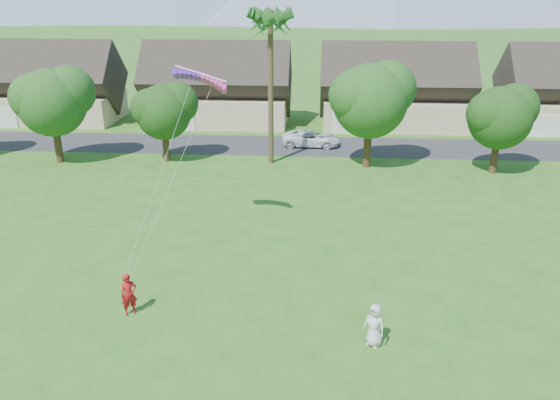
# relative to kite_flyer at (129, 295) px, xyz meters

# --- Properties ---
(ground) EXTENTS (500.00, 500.00, 0.00)m
(ground) POSITION_rel_kite_flyer_xyz_m (6.48, -5.00, -1.01)
(ground) COLOR #2D6019
(ground) RESTS_ON ground
(street) EXTENTS (90.00, 7.00, 0.01)m
(street) POSITION_rel_kite_flyer_xyz_m (6.48, 29.00, -1.00)
(street) COLOR #2D2D30
(street) RESTS_ON ground
(kite_flyer) EXTENTS (0.88, 0.81, 2.01)m
(kite_flyer) POSITION_rel_kite_flyer_xyz_m (0.00, 0.00, 0.00)
(kite_flyer) COLOR #AC1316
(kite_flyer) RESTS_ON ground
(watcher) EXTENTS (1.11, 1.03, 1.90)m
(watcher) POSITION_rel_kite_flyer_xyz_m (10.80, -1.59, -0.05)
(watcher) COLOR silver
(watcher) RESTS_ON ground
(parked_car) EXTENTS (5.38, 2.65, 1.47)m
(parked_car) POSITION_rel_kite_flyer_xyz_m (7.80, 29.00, -0.27)
(parked_car) COLOR white
(parked_car) RESTS_ON ground
(houses_row) EXTENTS (72.75, 8.19, 8.86)m
(houses_row) POSITION_rel_kite_flyer_xyz_m (6.97, 38.00, 2.44)
(houses_row) COLOR beige
(houses_row) RESTS_ON ground
(tree_row) EXTENTS (62.27, 6.67, 8.45)m
(tree_row) POSITION_rel_kite_flyer_xyz_m (5.33, 22.92, 3.88)
(tree_row) COLOR #47301C
(tree_row) RESTS_ON ground
(fan_palm) EXTENTS (3.00, 3.00, 13.80)m
(fan_palm) POSITION_rel_kite_flyer_xyz_m (4.48, 23.50, 10.79)
(fan_palm) COLOR #4C3D26
(fan_palm) RESTS_ON ground
(parafoil_kite) EXTENTS (2.94, 1.02, 0.50)m
(parafoil_kite) POSITION_rel_kite_flyer_xyz_m (1.97, 8.64, 8.37)
(parafoil_kite) COLOR #6218BB
(parafoil_kite) RESTS_ON ground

